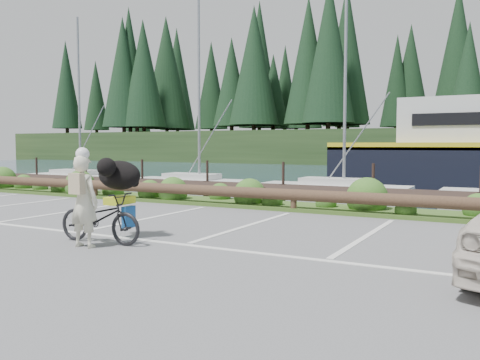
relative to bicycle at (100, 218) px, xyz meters
name	(u,v)px	position (x,y,z in m)	size (l,w,h in m)	color
ground	(197,241)	(1.44, 0.97, -0.46)	(72.00, 72.00, 0.00)	#59595C
harbor_backdrop	(480,156)	(1.83, 79.44, -0.46)	(170.00, 160.00, 30.00)	#1C3144
vegetation_strip	(303,207)	(1.44, 6.27, -0.41)	(34.00, 1.60, 0.10)	#3D5B21
log_rail	(294,212)	(1.44, 5.57, -0.46)	(32.00, 0.30, 0.60)	#443021
bicycle	(100,218)	(0.00, 0.00, 0.00)	(0.61, 1.75, 0.92)	black
cyclist	(84,201)	(0.02, -0.41, 0.33)	(0.58, 0.38, 1.58)	beige
dog	(119,175)	(-0.03, 0.56, 0.73)	(0.95, 0.47, 0.55)	black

